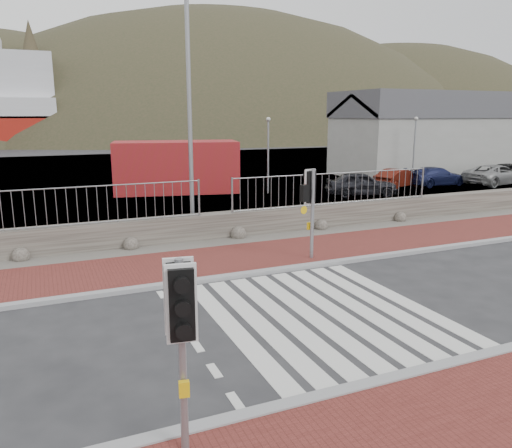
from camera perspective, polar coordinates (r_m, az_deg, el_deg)
name	(u,v)px	position (r m, az deg, el deg)	size (l,w,h in m)	color
ground	(321,313)	(11.29, 7.49, -10.00)	(220.00, 220.00, 0.00)	#28282B
sidewalk_far	(245,258)	(15.09, -1.27, -3.90)	(40.00, 3.00, 0.08)	maroon
kerb_near	(414,374)	(9.08, 17.58, -16.03)	(40.00, 0.25, 0.12)	gray
kerb_far	(265,272)	(13.77, 1.09, -5.48)	(40.00, 0.25, 0.12)	gray
zebra_crossing	(321,312)	(11.29, 7.49, -9.97)	(4.62, 5.60, 0.01)	silver
gravel_strip	(223,243)	(16.89, -3.82, -2.17)	(40.00, 1.50, 0.06)	#59544C
stone_wall	(215,226)	(17.53, -4.72, -0.23)	(40.00, 0.60, 0.90)	#49433C
railing	(216,188)	(17.14, -4.64, 4.14)	(18.07, 0.07, 1.22)	gray
quay	(123,174)	(37.46, -14.92, 5.49)	(120.00, 40.00, 0.50)	#4C4C4F
water	(83,146)	(72.15, -19.19, 8.40)	(220.00, 50.00, 0.05)	#3F4C54
harbor_building	(421,133)	(38.45, 18.36, 9.84)	(12.20, 6.20, 5.80)	#9E9E99
hills_backdrop	(117,257)	(101.34, -15.58, -3.63)	(254.00, 90.00, 100.00)	#2E321E
traffic_signal_near	(181,317)	(6.22, -8.59, -10.43)	(0.41, 0.28, 2.62)	gray
traffic_signal_far	(312,195)	(14.64, 6.41, 3.34)	(0.68, 0.35, 2.75)	gray
streetlight	(193,97)	(17.72, -7.16, 14.20)	(1.82, 0.50, 8.63)	gray
shipping_container	(176,167)	(28.31, -9.09, 6.47)	(6.74, 2.81, 2.81)	maroon
car_a	(361,184)	(27.25, 11.93, 4.51)	(1.51, 3.74, 1.28)	black
car_b	(398,178)	(30.89, 15.97, 5.07)	(1.19, 3.40, 1.12)	#4E130B
car_c	(436,176)	(32.41, 19.87, 5.15)	(1.60, 3.94, 1.14)	#141940
car_d	(496,175)	(34.18, 25.74, 5.09)	(2.07, 4.48, 1.25)	gray
car_e	(510,171)	(37.17, 27.03, 5.41)	(1.39, 3.44, 1.17)	black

